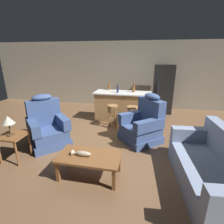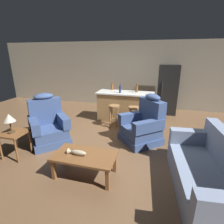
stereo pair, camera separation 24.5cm
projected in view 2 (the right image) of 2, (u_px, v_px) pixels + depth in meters
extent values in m
plane|color=brown|center=(115.00, 138.00, 4.59)|extent=(12.00, 12.00, 0.00)
cube|color=#A89E89|center=(134.00, 75.00, 7.05)|extent=(12.00, 0.05, 2.60)
cube|color=brown|center=(85.00, 156.00, 3.07)|extent=(1.10, 0.60, 0.04)
cube|color=brown|center=(54.00, 169.00, 3.04)|extent=(0.06, 0.06, 0.38)
cube|color=brown|center=(107.00, 180.00, 2.79)|extent=(0.06, 0.06, 0.38)
cube|color=brown|center=(67.00, 155.00, 3.48)|extent=(0.06, 0.06, 0.38)
cube|color=brown|center=(115.00, 163.00, 3.23)|extent=(0.06, 0.06, 0.38)
cube|color=#4C3823|center=(79.00, 155.00, 3.05)|extent=(0.22, 0.07, 0.01)
ellipsoid|color=tan|center=(79.00, 153.00, 3.04)|extent=(0.28, 0.09, 0.09)
cone|color=tan|center=(70.00, 151.00, 3.08)|extent=(0.06, 0.10, 0.10)
cube|color=#8493B2|center=(202.00, 187.00, 2.77)|extent=(1.02, 1.97, 0.20)
cube|color=#8493B2|center=(205.00, 176.00, 2.70)|extent=(1.02, 1.97, 0.22)
cube|color=#8493B2|center=(192.00, 137.00, 3.42)|extent=(0.86, 0.28, 0.28)
cube|color=#384C7A|center=(51.00, 139.00, 4.33)|extent=(1.19, 1.19, 0.18)
cube|color=#384C7A|center=(50.00, 132.00, 4.26)|extent=(1.10, 1.10, 0.24)
cube|color=#384C7A|center=(45.00, 111.00, 4.37)|extent=(0.70, 0.71, 0.64)
ellipsoid|color=#384C7A|center=(43.00, 96.00, 4.25)|extent=(0.51, 0.51, 0.16)
cube|color=#384C7A|center=(63.00, 120.00, 4.32)|extent=(0.69, 0.69, 0.26)
cube|color=#384C7A|center=(34.00, 125.00, 4.01)|extent=(0.69, 0.69, 0.26)
cube|color=#384C7A|center=(140.00, 138.00, 4.37)|extent=(1.19, 1.19, 0.18)
cube|color=#384C7A|center=(140.00, 131.00, 4.31)|extent=(1.10, 1.09, 0.24)
cube|color=#384C7A|center=(152.00, 112.00, 4.29)|extent=(0.68, 0.73, 0.64)
ellipsoid|color=#384C7A|center=(153.00, 97.00, 4.17)|extent=(0.50, 0.52, 0.16)
cube|color=#384C7A|center=(149.00, 126.00, 3.94)|extent=(0.72, 0.66, 0.26)
cube|color=#384C7A|center=(133.00, 117.00, 4.50)|extent=(0.72, 0.66, 0.26)
cube|color=brown|center=(14.00, 133.00, 3.62)|extent=(0.48, 0.48, 0.04)
cylinder|color=brown|center=(0.00, 148.00, 3.57)|extent=(0.04, 0.04, 0.52)
cylinder|color=brown|center=(17.00, 151.00, 3.47)|extent=(0.04, 0.04, 0.52)
cylinder|color=brown|center=(15.00, 140.00, 3.94)|extent=(0.04, 0.04, 0.52)
cylinder|color=brown|center=(30.00, 142.00, 3.84)|extent=(0.04, 0.04, 0.52)
cylinder|color=#4C3823|center=(12.00, 132.00, 3.59)|extent=(0.14, 0.14, 0.03)
cylinder|color=#4C3823|center=(11.00, 126.00, 3.55)|extent=(0.02, 0.02, 0.22)
cone|color=#BCB29E|center=(9.00, 118.00, 3.49)|extent=(0.24, 0.24, 0.16)
cube|color=#AD7F4C|center=(125.00, 107.00, 5.69)|extent=(1.71, 0.63, 0.91)
cube|color=silver|center=(125.00, 93.00, 5.54)|extent=(1.80, 0.70, 0.04)
cylinder|color=olive|center=(114.00, 106.00, 5.09)|extent=(0.32, 0.32, 0.04)
torus|color=olive|center=(114.00, 120.00, 5.23)|extent=(0.23, 0.23, 0.02)
cylinder|color=olive|center=(110.00, 118.00, 5.14)|extent=(0.04, 0.04, 0.64)
cylinder|color=olive|center=(117.00, 118.00, 5.09)|extent=(0.04, 0.04, 0.64)
cylinder|color=olive|center=(112.00, 116.00, 5.32)|extent=(0.04, 0.04, 0.64)
cylinder|color=olive|center=(118.00, 116.00, 5.27)|extent=(0.04, 0.04, 0.64)
cylinder|color=olive|center=(134.00, 107.00, 4.95)|extent=(0.32, 0.32, 0.04)
torus|color=olive|center=(133.00, 122.00, 5.09)|extent=(0.23, 0.23, 0.02)
cylinder|color=olive|center=(130.00, 120.00, 4.99)|extent=(0.04, 0.04, 0.64)
cylinder|color=olive|center=(137.00, 120.00, 4.94)|extent=(0.04, 0.04, 0.64)
cylinder|color=olive|center=(131.00, 117.00, 5.17)|extent=(0.04, 0.04, 0.64)
cylinder|color=olive|center=(137.00, 118.00, 5.12)|extent=(0.04, 0.04, 0.64)
cube|color=black|center=(167.00, 90.00, 6.32)|extent=(0.70, 0.66, 1.76)
cylinder|color=#333338|center=(162.00, 89.00, 6.02)|extent=(0.02, 0.02, 0.50)
cylinder|color=brown|center=(137.00, 89.00, 5.52)|extent=(0.09, 0.09, 0.20)
cylinder|color=brown|center=(137.00, 85.00, 5.47)|extent=(0.03, 0.03, 0.09)
cylinder|color=#23284C|center=(120.00, 90.00, 5.42)|extent=(0.07, 0.07, 0.21)
cylinder|color=#23284C|center=(120.00, 85.00, 5.38)|extent=(0.03, 0.03, 0.09)
cylinder|color=brown|center=(112.00, 87.00, 5.87)|extent=(0.07, 0.07, 0.20)
cylinder|color=brown|center=(112.00, 83.00, 5.82)|extent=(0.03, 0.03, 0.09)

